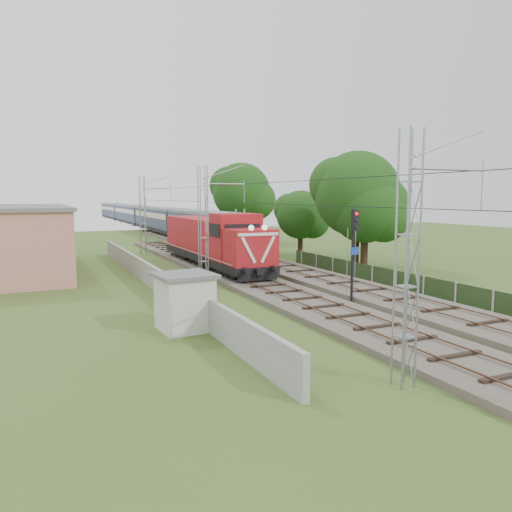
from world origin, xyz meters
name	(u,v)px	position (x,y,z in m)	size (l,w,h in m)	color
ground	(340,320)	(0.00, 0.00, 0.00)	(140.00, 140.00, 0.00)	#3E5A22
track_main	(276,291)	(0.00, 7.00, 0.18)	(4.20, 70.00, 0.45)	#6B6054
track_side	(261,262)	(5.00, 20.00, 0.18)	(4.20, 80.00, 0.45)	#6B6054
catenary	(204,225)	(-2.95, 12.00, 4.05)	(3.31, 70.00, 8.00)	gray
boundary_wall	(152,277)	(-6.50, 12.00, 0.75)	(0.25, 40.00, 1.50)	#9E9E99
station_building	(12,239)	(-15.00, 24.00, 2.63)	(8.40, 20.40, 5.22)	tan
fence	(424,286)	(8.00, 3.00, 0.60)	(0.12, 32.00, 1.20)	black
locomotive	(213,241)	(0.00, 18.62, 2.37)	(3.21, 18.31, 4.65)	black
coach_rake	(143,215)	(5.00, 71.11, 2.58)	(3.13, 93.40, 3.62)	black
signal_post	(354,239)	(2.72, 2.89, 3.63)	(0.58, 0.45, 5.28)	black
relay_hut	(185,301)	(-7.40, 1.31, 1.30)	(2.68, 2.68, 2.57)	beige
tree_a	(366,208)	(11.59, 13.79, 5.04)	(6.24, 5.94, 8.09)	#392217
tree_b	(358,195)	(11.52, 14.79, 6.07)	(7.51, 7.15, 9.73)	#392217
tree_c	(301,215)	(10.95, 23.47, 4.09)	(5.06, 4.82, 6.56)	#392217
tree_d	(242,192)	(11.95, 41.15, 6.47)	(8.00, 7.62, 10.36)	#392217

